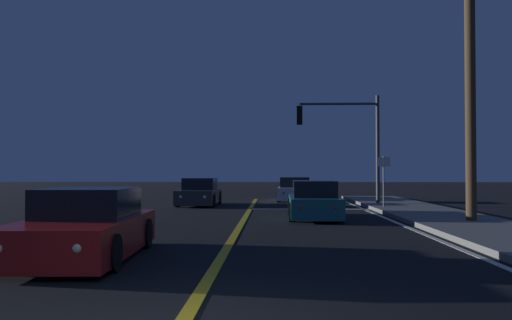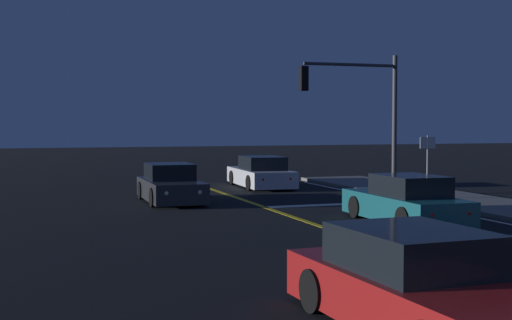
# 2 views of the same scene
# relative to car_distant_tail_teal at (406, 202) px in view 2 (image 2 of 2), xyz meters

# --- Properties ---
(lane_line_center) EXTENTS (0.20, 35.04, 0.01)m
(lane_line_center) POSITION_rel_car_distant_tail_teal_xyz_m (-2.46, -4.15, -0.58)
(lane_line_center) COLOR gold
(lane_line_center) RESTS_ON ground
(stop_bar) EXTENTS (5.27, 0.50, 0.01)m
(stop_bar) POSITION_rel_car_distant_tail_teal_xyz_m (0.17, 4.65, -0.58)
(stop_bar) COLOR silver
(stop_bar) RESTS_ON ground
(car_distant_tail_teal) EXTENTS (1.85, 4.55, 1.34)m
(car_distant_tail_teal) POSITION_rel_car_distant_tail_teal_xyz_m (0.00, 0.00, 0.00)
(car_distant_tail_teal) COLOR #195960
(car_distant_tail_teal) RESTS_ON ground
(car_far_approaching_charcoal) EXTENTS (1.91, 4.18, 1.34)m
(car_far_approaching_charcoal) POSITION_rel_car_distant_tail_teal_xyz_m (-5.05, 7.22, -0.00)
(car_far_approaching_charcoal) COLOR #2D2D33
(car_far_approaching_charcoal) RESTS_ON ground
(car_parked_curb_white) EXTENTS (2.13, 4.77, 1.34)m
(car_parked_curb_white) POSITION_rel_car_distant_tail_teal_xyz_m (-0.19, 11.62, 0.00)
(car_parked_curb_white) COLOR silver
(car_parked_curb_white) RESTS_ON ground
(car_lead_oncoming_red) EXTENTS (2.13, 4.66, 1.34)m
(car_lead_oncoming_red) POSITION_rel_car_distant_tail_teal_xyz_m (-5.07, -8.90, 0.00)
(car_lead_oncoming_red) COLOR maroon
(car_lead_oncoming_red) RESTS_ON ground
(traffic_signal_near_right) EXTENTS (4.00, 0.28, 5.34)m
(traffic_signal_near_right) POSITION_rel_car_distant_tail_teal_xyz_m (2.13, 6.95, 2.99)
(traffic_signal_near_right) COLOR #38383D
(traffic_signal_near_right) RESTS_ON ground
(street_sign_corner) EXTENTS (0.56, 0.10, 2.33)m
(street_sign_corner) POSITION_rel_car_distant_tail_teal_xyz_m (3.31, 4.15, 0.99)
(street_sign_corner) COLOR slate
(street_sign_corner) RESTS_ON ground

